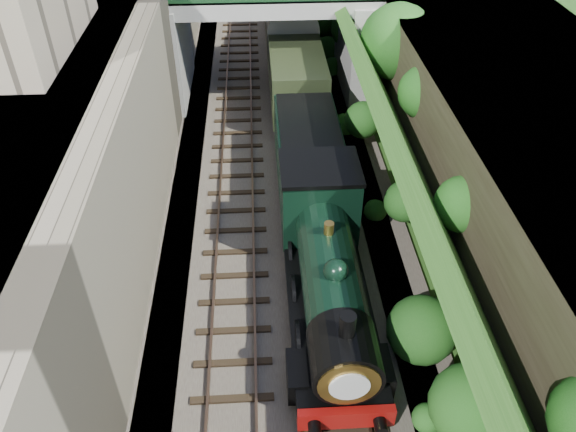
{
  "coord_description": "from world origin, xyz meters",
  "views": [
    {
      "loc": [
        -0.91,
        -6.41,
        14.93
      ],
      "look_at": [
        0.0,
        8.89,
        2.67
      ],
      "focal_mm": 35.0,
      "sensor_mm": 36.0,
      "label": 1
    }
  ],
  "objects_px": {
    "locomotive": "(327,268)",
    "tree": "(399,43)",
    "road_bridge": "(289,23)",
    "tender": "(308,156)"
  },
  "relations": [
    {
      "from": "road_bridge",
      "to": "locomotive",
      "type": "height_order",
      "value": "road_bridge"
    },
    {
      "from": "locomotive",
      "to": "tender",
      "type": "distance_m",
      "value": 7.37
    },
    {
      "from": "tree",
      "to": "locomotive",
      "type": "bearing_deg",
      "value": -110.99
    },
    {
      "from": "locomotive",
      "to": "road_bridge",
      "type": "bearing_deg",
      "value": 90.86
    },
    {
      "from": "locomotive",
      "to": "tree",
      "type": "bearing_deg",
      "value": 69.01
    },
    {
      "from": "road_bridge",
      "to": "tree",
      "type": "height_order",
      "value": "road_bridge"
    },
    {
      "from": "road_bridge",
      "to": "tree",
      "type": "distance_m",
      "value": 6.88
    },
    {
      "from": "road_bridge",
      "to": "tree",
      "type": "relative_size",
      "value": 2.42
    },
    {
      "from": "locomotive",
      "to": "tender",
      "type": "bearing_deg",
      "value": 90.0
    },
    {
      "from": "tree",
      "to": "locomotive",
      "type": "height_order",
      "value": "tree"
    }
  ]
}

